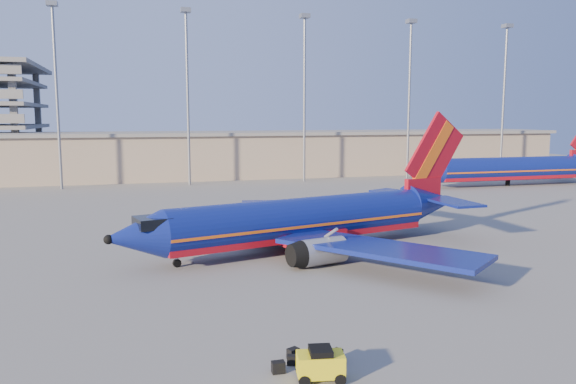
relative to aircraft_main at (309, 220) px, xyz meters
name	(u,v)px	position (x,y,z in m)	size (l,w,h in m)	color
ground	(294,242)	(-0.49, 2.97, -2.53)	(220.00, 220.00, 0.00)	slate
terminal_building	(261,153)	(9.51, 60.97, 1.79)	(122.00, 16.00, 8.50)	gray
light_mast_row	(247,79)	(4.51, 48.97, 15.02)	(101.60, 1.60, 28.65)	gray
aircraft_main	(309,220)	(0.00, 0.00, 0.00)	(34.36, 32.63, 11.85)	navy
aircraft_second	(513,168)	(46.08, 33.97, 0.32)	(36.64, 14.29, 12.42)	navy
baggage_tug	(320,363)	(-6.82, -23.31, -1.77)	(2.22, 1.56, 1.47)	yellow
luggage_pile	(301,359)	(-7.17, -21.57, -2.28)	(3.58, 1.75, 0.54)	black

